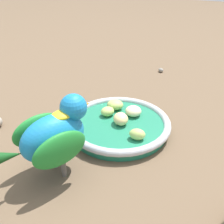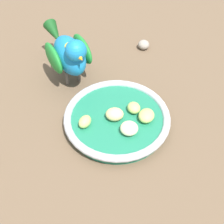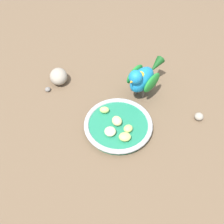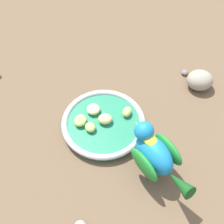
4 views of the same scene
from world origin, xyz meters
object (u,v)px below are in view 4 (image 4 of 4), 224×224
apple_piece_1 (105,119)px  pebble_0 (185,73)px  feeding_bowl (103,124)px  rock_large (200,80)px  parrot (155,154)px  apple_piece_2 (80,121)px  apple_piece_4 (93,109)px  apple_piece_3 (127,112)px  apple_piece_0 (90,127)px

apple_piece_1 → pebble_0: 0.31m
feeding_bowl → rock_large: bearing=57.4°
parrot → pebble_0: (-0.06, 0.34, -0.07)m
feeding_bowl → apple_piece_2: 0.06m
apple_piece_2 → rock_large: size_ratio=0.50×
apple_piece_4 → apple_piece_3: bearing=24.6°
apple_piece_2 → pebble_0: bearing=62.6°
apple_piece_0 → apple_piece_2: apple_piece_2 is taller
apple_piece_3 → parrot: 0.18m
feeding_bowl → rock_large: rock_large is taller
parrot → rock_large: (-0.00, 0.32, -0.05)m
feeding_bowl → apple_piece_3: 0.07m
feeding_bowl → apple_piece_2: apple_piece_2 is taller
apple_piece_1 → apple_piece_3: size_ratio=1.16×
apple_piece_0 → apple_piece_2: bearing=172.7°
apple_piece_3 → parrot: bearing=-39.6°
apple_piece_1 → pebble_0: bearing=68.6°
apple_piece_1 → pebble_0: (0.11, 0.29, -0.03)m
feeding_bowl → parrot: parrot is taller
apple_piece_3 → rock_large: bearing=58.4°
apple_piece_1 → apple_piece_3: 0.06m
apple_piece_0 → parrot: size_ratio=0.16×
apple_piece_0 → rock_large: size_ratio=0.41×
apple_piece_2 → apple_piece_3: same height
apple_piece_3 → apple_piece_4: size_ratio=0.88×
apple_piece_2 → rock_large: rock_large is taller
apple_piece_0 → parrot: parrot is taller
pebble_0 → apple_piece_3: bearing=-107.5°
parrot → rock_large: parrot is taller
feeding_bowl → rock_large: (0.17, 0.26, 0.01)m
apple_piece_3 → rock_large: rock_large is taller
apple_piece_1 → apple_piece_3: bearing=53.0°
feeding_bowl → apple_piece_3: size_ratio=7.00×
feeding_bowl → apple_piece_1: 0.02m
apple_piece_4 → parrot: (0.21, -0.07, 0.05)m
apple_piece_4 → rock_large: size_ratio=0.48×
apple_piece_3 → pebble_0: size_ratio=1.50×
feeding_bowl → apple_piece_0: 0.04m
feeding_bowl → pebble_0: 0.31m
apple_piece_4 → feeding_bowl: bearing=-22.8°
pebble_0 → rock_large: bearing=-26.5°
apple_piece_3 → apple_piece_4: bearing=-155.4°
feeding_bowl → apple_piece_0: apple_piece_0 is taller
rock_large → parrot: bearing=-89.8°
feeding_bowl → apple_piece_3: (0.04, 0.06, 0.02)m
apple_piece_0 → rock_large: bearing=58.0°
apple_piece_2 → apple_piece_0: bearing=-7.3°
apple_piece_1 → rock_large: bearing=57.3°
rock_large → apple_piece_0: bearing=-122.0°
feeding_bowl → apple_piece_1: (0.00, 0.01, 0.02)m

